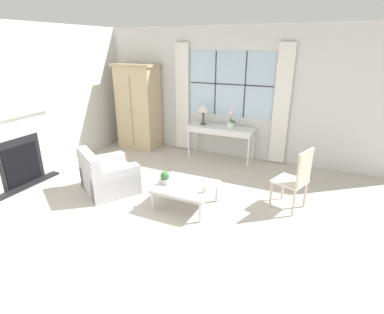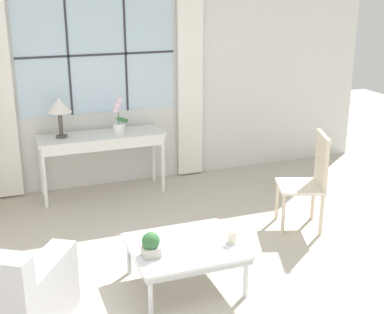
{
  "view_description": "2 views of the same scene",
  "coord_description": "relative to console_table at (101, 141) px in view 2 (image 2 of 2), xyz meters",
  "views": [
    {
      "loc": [
        2.02,
        -3.33,
        2.41
      ],
      "look_at": [
        0.22,
        0.56,
        0.8
      ],
      "focal_mm": 28.0,
      "sensor_mm": 36.0,
      "label": 1
    },
    {
      "loc": [
        -1.14,
        -3.27,
        2.43
      ],
      "look_at": [
        0.4,
        0.9,
        0.96
      ],
      "focal_mm": 50.0,
      "sensor_mm": 36.0,
      "label": 2
    }
  ],
  "objects": [
    {
      "name": "wall_back_windowed",
      "position": [
        0.07,
        0.33,
        0.75
      ],
      "size": [
        7.2,
        0.14,
        2.8
      ],
      "color": "silver",
      "rests_on": "ground_plane"
    },
    {
      "name": "console_table",
      "position": [
        0.0,
        0.0,
        0.0
      ],
      "size": [
        1.46,
        0.49,
        0.73
      ],
      "color": "white",
      "rests_on": "ground_plane"
    },
    {
      "name": "table_lamp",
      "position": [
        -0.44,
        0.04,
        0.44
      ],
      "size": [
        0.28,
        0.28,
        0.46
      ],
      "color": "#4C4742",
      "rests_on": "console_table"
    },
    {
      "name": "potted_orchid",
      "position": [
        0.22,
        -0.01,
        0.25
      ],
      "size": [
        0.19,
        0.15,
        0.43
      ],
      "color": "white",
      "rests_on": "console_table"
    },
    {
      "name": "side_chair_wooden",
      "position": [
        1.79,
        -1.65,
        -0.09
      ],
      "size": [
        0.56,
        0.56,
        0.99
      ],
      "color": "beige",
      "rests_on": "ground_plane"
    },
    {
      "name": "coffee_table",
      "position": [
        0.23,
        -2.26,
        -0.32
      ],
      "size": [
        0.89,
        0.78,
        0.37
      ],
      "color": "silver",
      "rests_on": "ground_plane"
    },
    {
      "name": "potted_plant_small",
      "position": [
        -0.08,
        -2.35,
        -0.18
      ],
      "size": [
        0.14,
        0.14,
        0.2
      ],
      "color": "#BCB7AD",
      "rests_on": "coffee_table"
    },
    {
      "name": "pillar_candle",
      "position": [
        0.6,
        -2.37,
        -0.23
      ],
      "size": [
        0.1,
        0.1,
        0.12
      ],
      "color": "silver",
      "rests_on": "coffee_table"
    }
  ]
}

